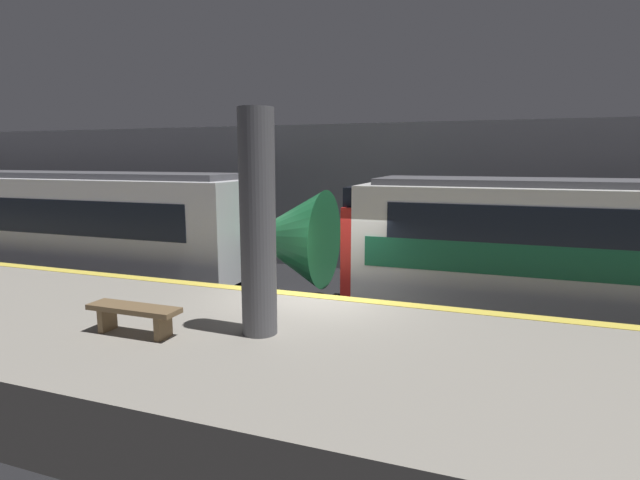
# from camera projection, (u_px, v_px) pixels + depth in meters

# --- Properties ---
(ground_plane) EXTENTS (120.00, 120.00, 0.00)m
(ground_plane) POSITION_uv_depth(u_px,v_px,m) (317.00, 347.00, 10.11)
(ground_plane) COLOR black
(platform) EXTENTS (40.00, 5.01, 1.12)m
(platform) POSITION_uv_depth(u_px,v_px,m) (261.00, 370.00, 7.70)
(platform) COLOR gray
(platform) RESTS_ON ground
(station_rear_barrier) EXTENTS (50.00, 0.15, 4.90)m
(station_rear_barrier) POSITION_uv_depth(u_px,v_px,m) (393.00, 199.00, 16.32)
(station_rear_barrier) COLOR #939399
(station_rear_barrier) RESTS_ON ground
(support_pillar_near) EXTENTS (0.54, 0.54, 3.40)m
(support_pillar_near) POSITION_uv_depth(u_px,v_px,m) (258.00, 224.00, 7.45)
(support_pillar_near) COLOR #56565B
(support_pillar_near) RESTS_ON platform
(platform_bench) EXTENTS (1.50, 0.40, 0.45)m
(platform_bench) POSITION_uv_depth(u_px,v_px,m) (134.00, 313.00, 7.61)
(platform_bench) COLOR brown
(platform_bench) RESTS_ON platform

